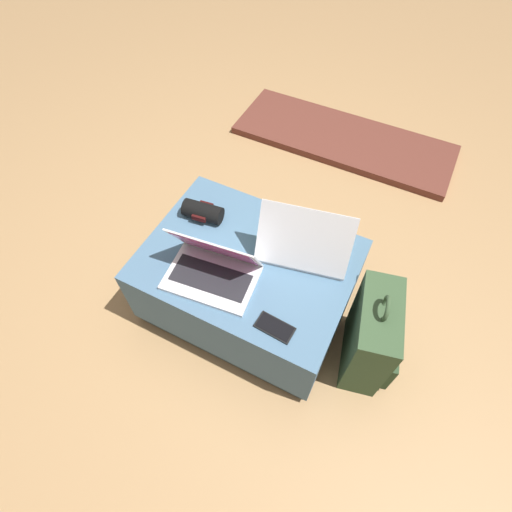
{
  "coord_description": "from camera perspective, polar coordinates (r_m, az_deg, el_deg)",
  "views": [
    {
      "loc": [
        0.45,
        -0.81,
        1.72
      ],
      "look_at": [
        0.05,
        -0.02,
        0.46
      ],
      "focal_mm": 28.0,
      "sensor_mm": 36.0,
      "label": 1
    }
  ],
  "objects": [
    {
      "name": "wrist_brace",
      "position": [
        1.75,
        -7.61,
        6.33
      ],
      "size": [
        0.18,
        0.1,
        0.08
      ],
      "rotation": [
        0.0,
        0.0,
        0.13
      ],
      "color": "black",
      "rests_on": "ottoman"
    },
    {
      "name": "fireplace_hearth",
      "position": [
        2.78,
        12.38,
        15.98
      ],
      "size": [
        1.4,
        0.5,
        0.04
      ],
      "color": "brown",
      "rests_on": "ground_plane"
    },
    {
      "name": "laptop_far",
      "position": [
        1.62,
        6.93,
        1.84
      ],
      "size": [
        0.41,
        0.33,
        0.25
      ],
      "rotation": [
        0.0,
        0.0,
        3.34
      ],
      "color": "silver",
      "rests_on": "ottoman"
    },
    {
      "name": "backpack",
      "position": [
        1.71,
        16.2,
        -11.13
      ],
      "size": [
        0.26,
        0.36,
        0.51
      ],
      "rotation": [
        0.0,
        0.0,
        1.79
      ],
      "color": "#385133",
      "rests_on": "ground_plane"
    },
    {
      "name": "ottoman",
      "position": [
        1.79,
        -1.07,
        -3.79
      ],
      "size": [
        0.86,
        0.64,
        0.38
      ],
      "color": "#2A3D4E",
      "rests_on": "ground_plane"
    },
    {
      "name": "ground_plane",
      "position": [
        1.96,
        -0.98,
        -6.71
      ],
      "size": [
        14.0,
        14.0,
        0.0
      ],
      "primitive_type": "plane",
      "color": "tan"
    },
    {
      "name": "cell_phone",
      "position": [
        1.48,
        2.71,
        -10.15
      ],
      "size": [
        0.15,
        0.08,
        0.01
      ],
      "rotation": [
        0.0,
        0.0,
        4.65
      ],
      "color": "black",
      "rests_on": "ottoman"
    },
    {
      "name": "laptop_near",
      "position": [
        1.56,
        -6.18,
        -1.69
      ],
      "size": [
        0.38,
        0.28,
        0.23
      ],
      "rotation": [
        0.0,
        0.0,
        0.11
      ],
      "color": "silver",
      "rests_on": "ottoman"
    }
  ]
}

